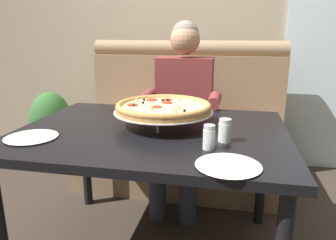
{
  "coord_description": "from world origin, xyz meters",
  "views": [
    {
      "loc": [
        0.38,
        -1.47,
        1.19
      ],
      "look_at": [
        0.08,
        -0.02,
        0.78
      ],
      "focal_mm": 33.83,
      "sensor_mm": 36.0,
      "label": 1
    }
  ],
  "objects_px": {
    "dining_table": "(152,144)",
    "diner_main": "(182,103)",
    "pizza": "(163,108)",
    "potted_plant": "(52,127)",
    "shaker_pepper_flakes": "(225,132)",
    "shaker_oregano": "(209,139)",
    "booth_bench": "(182,133)",
    "plate_near_left": "(228,164)",
    "plate_near_right": "(31,136)"
  },
  "relations": [
    {
      "from": "shaker_oregano",
      "to": "potted_plant",
      "type": "distance_m",
      "value": 1.91
    },
    {
      "from": "potted_plant",
      "to": "shaker_oregano",
      "type": "bearing_deg",
      "value": -38.7
    },
    {
      "from": "dining_table",
      "to": "shaker_pepper_flakes",
      "type": "relative_size",
      "value": 12.87
    },
    {
      "from": "diner_main",
      "to": "plate_near_right",
      "type": "height_order",
      "value": "diner_main"
    },
    {
      "from": "diner_main",
      "to": "shaker_oregano",
      "type": "xyz_separation_m",
      "value": [
        0.26,
        -0.93,
        0.06
      ]
    },
    {
      "from": "potted_plant",
      "to": "pizza",
      "type": "bearing_deg",
      "value": -35.66
    },
    {
      "from": "potted_plant",
      "to": "plate_near_right",
      "type": "bearing_deg",
      "value": -61.24
    },
    {
      "from": "shaker_oregano",
      "to": "potted_plant",
      "type": "xyz_separation_m",
      "value": [
        -1.46,
        1.17,
        -0.38
      ]
    },
    {
      "from": "diner_main",
      "to": "shaker_pepper_flakes",
      "type": "height_order",
      "value": "diner_main"
    },
    {
      "from": "diner_main",
      "to": "shaker_pepper_flakes",
      "type": "distance_m",
      "value": 0.88
    },
    {
      "from": "shaker_pepper_flakes",
      "to": "plate_near_right",
      "type": "xyz_separation_m",
      "value": [
        -0.87,
        -0.13,
        -0.03
      ]
    },
    {
      "from": "shaker_pepper_flakes",
      "to": "plate_near_left",
      "type": "xyz_separation_m",
      "value": [
        0.02,
        -0.28,
        -0.03
      ]
    },
    {
      "from": "booth_bench",
      "to": "plate_near_left",
      "type": "xyz_separation_m",
      "value": [
        0.38,
        -1.36,
        0.34
      ]
    },
    {
      "from": "shaker_oregano",
      "to": "plate_near_right",
      "type": "xyz_separation_m",
      "value": [
        -0.81,
        -0.02,
        -0.03
      ]
    },
    {
      "from": "booth_bench",
      "to": "dining_table",
      "type": "height_order",
      "value": "booth_bench"
    },
    {
      "from": "dining_table",
      "to": "shaker_pepper_flakes",
      "type": "xyz_separation_m",
      "value": [
        0.36,
        -0.12,
        0.12
      ]
    },
    {
      "from": "shaker_oregano",
      "to": "plate_near_right",
      "type": "bearing_deg",
      "value": -178.57
    },
    {
      "from": "dining_table",
      "to": "pizza",
      "type": "distance_m",
      "value": 0.19
    },
    {
      "from": "pizza",
      "to": "plate_near_left",
      "type": "relative_size",
      "value": 2.13
    },
    {
      "from": "shaker_pepper_flakes",
      "to": "shaker_oregano",
      "type": "xyz_separation_m",
      "value": [
        -0.06,
        -0.11,
        0.0
      ]
    },
    {
      "from": "shaker_oregano",
      "to": "potted_plant",
      "type": "relative_size",
      "value": 0.15
    },
    {
      "from": "pizza",
      "to": "shaker_oregano",
      "type": "bearing_deg",
      "value": -49.93
    },
    {
      "from": "booth_bench",
      "to": "plate_near_right",
      "type": "relative_size",
      "value": 6.77
    },
    {
      "from": "diner_main",
      "to": "shaker_oregano",
      "type": "bearing_deg",
      "value": -74.5
    },
    {
      "from": "booth_bench",
      "to": "plate_near_left",
      "type": "bearing_deg",
      "value": -74.27
    },
    {
      "from": "diner_main",
      "to": "shaker_pepper_flakes",
      "type": "relative_size",
      "value": 12.38
    },
    {
      "from": "plate_near_left",
      "to": "potted_plant",
      "type": "distance_m",
      "value": 2.07
    },
    {
      "from": "dining_table",
      "to": "plate_near_left",
      "type": "bearing_deg",
      "value": -45.75
    },
    {
      "from": "pizza",
      "to": "potted_plant",
      "type": "xyz_separation_m",
      "value": [
        -1.2,
        0.86,
        -0.43
      ]
    },
    {
      "from": "pizza",
      "to": "plate_near_right",
      "type": "xyz_separation_m",
      "value": [
        -0.55,
        -0.33,
        -0.08
      ]
    },
    {
      "from": "booth_bench",
      "to": "pizza",
      "type": "relative_size",
      "value": 3.16
    },
    {
      "from": "booth_bench",
      "to": "diner_main",
      "type": "xyz_separation_m",
      "value": [
        0.04,
        -0.27,
        0.31
      ]
    },
    {
      "from": "booth_bench",
      "to": "shaker_pepper_flakes",
      "type": "bearing_deg",
      "value": -71.57
    },
    {
      "from": "dining_table",
      "to": "diner_main",
      "type": "height_order",
      "value": "diner_main"
    },
    {
      "from": "dining_table",
      "to": "shaker_oregano",
      "type": "bearing_deg",
      "value": -37.12
    },
    {
      "from": "plate_near_right",
      "to": "dining_table",
      "type": "bearing_deg",
      "value": 25.93
    },
    {
      "from": "diner_main",
      "to": "shaker_oregano",
      "type": "relative_size",
      "value": 12.32
    },
    {
      "from": "booth_bench",
      "to": "plate_near_right",
      "type": "height_order",
      "value": "booth_bench"
    },
    {
      "from": "plate_near_left",
      "to": "plate_near_right",
      "type": "xyz_separation_m",
      "value": [
        -0.89,
        0.15,
        0.0
      ]
    },
    {
      "from": "dining_table",
      "to": "plate_near_left",
      "type": "relative_size",
      "value": 5.51
    },
    {
      "from": "shaker_pepper_flakes",
      "to": "potted_plant",
      "type": "distance_m",
      "value": 1.89
    },
    {
      "from": "plate_near_right",
      "to": "plate_near_left",
      "type": "bearing_deg",
      "value": -9.31
    },
    {
      "from": "dining_table",
      "to": "pizza",
      "type": "relative_size",
      "value": 2.59
    },
    {
      "from": "booth_bench",
      "to": "diner_main",
      "type": "bearing_deg",
      "value": -80.87
    },
    {
      "from": "shaker_pepper_flakes",
      "to": "shaker_oregano",
      "type": "distance_m",
      "value": 0.13
    },
    {
      "from": "shaker_pepper_flakes",
      "to": "dining_table",
      "type": "bearing_deg",
      "value": 162.1
    },
    {
      "from": "booth_bench",
      "to": "dining_table",
      "type": "relative_size",
      "value": 1.22
    },
    {
      "from": "plate_near_right",
      "to": "potted_plant",
      "type": "xyz_separation_m",
      "value": [
        -0.65,
        1.19,
        -0.35
      ]
    },
    {
      "from": "diner_main",
      "to": "pizza",
      "type": "distance_m",
      "value": 0.63
    },
    {
      "from": "dining_table",
      "to": "plate_near_right",
      "type": "distance_m",
      "value": 0.57
    }
  ]
}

